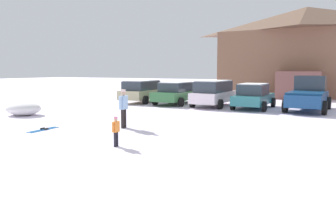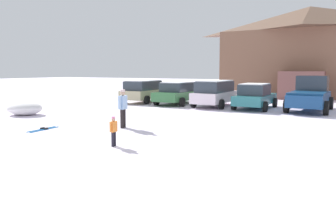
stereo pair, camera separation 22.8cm
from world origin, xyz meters
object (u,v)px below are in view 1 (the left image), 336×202
at_px(skier_adult_in_blue_parka, 124,106).
at_px(parked_beige_suv, 142,91).
at_px(ski_lodge, 306,51).
at_px(parked_white_suv, 214,93).
at_px(parked_teal_hatchback, 254,96).
at_px(parked_green_coupe, 177,93).
at_px(pickup_truck, 309,94).
at_px(plowed_snow_pile, 23,108).
at_px(skier_child_in_orange_jacket, 116,130).
at_px(pair_of_skis, 44,129).

bearing_deg(skier_adult_in_blue_parka, parked_beige_suv, 117.83).
height_order(ski_lodge, parked_white_suv, ski_lodge).
distance_m(parked_teal_hatchback, skier_adult_in_blue_parka, 10.35).
height_order(parked_green_coupe, pickup_truck, pickup_truck).
relative_size(parked_beige_suv, parked_teal_hatchback, 0.98).
distance_m(parked_green_coupe, plowed_snow_pile, 10.56).
xyz_separation_m(parked_green_coupe, pickup_truck, (8.92, 0.34, 0.16)).
distance_m(parked_green_coupe, pickup_truck, 8.93).
distance_m(parked_beige_suv, skier_child_in_orange_jacket, 14.78).
bearing_deg(parked_teal_hatchback, parked_beige_suv, 178.66).
xyz_separation_m(parked_green_coupe, skier_adult_in_blue_parka, (2.31, -10.06, 0.11)).
xyz_separation_m(ski_lodge, skier_child_in_orange_jacket, (-3.49, -26.24, -3.79)).
relative_size(parked_green_coupe, plowed_snow_pile, 2.30).
bearing_deg(ski_lodge, parked_teal_hatchback, -98.09).
distance_m(parked_green_coupe, skier_adult_in_blue_parka, 10.32).
xyz_separation_m(parked_white_suv, skier_child_in_orange_jacket, (1.17, -12.87, -0.40)).
xyz_separation_m(ski_lodge, parked_beige_suv, (-10.56, -13.26, -3.43)).
xyz_separation_m(parked_beige_suv, plowed_snow_pile, (-1.98, -9.25, -0.54)).
bearing_deg(parked_teal_hatchback, skier_child_in_orange_jacket, -97.05).
height_order(parked_beige_suv, pickup_truck, pickup_truck).
bearing_deg(parked_beige_suv, plowed_snow_pile, -102.07).
bearing_deg(parked_white_suv, skier_adult_in_blue_parka, -93.60).
height_order(parked_beige_suv, parked_teal_hatchback, parked_beige_suv).
bearing_deg(parked_green_coupe, parked_white_suv, -3.53).
relative_size(parked_teal_hatchback, skier_child_in_orange_jacket, 4.53).
relative_size(pair_of_skis, plowed_snow_pile, 0.73).
height_order(pickup_truck, skier_adult_in_blue_parka, pickup_truck).
distance_m(parked_green_coupe, parked_white_suv, 2.94).
bearing_deg(skier_adult_in_blue_parka, ski_lodge, 77.21).
xyz_separation_m(parked_white_suv, pair_of_skis, (-3.34, -11.81, -0.94)).
bearing_deg(pair_of_skis, pickup_truck, 52.89).
xyz_separation_m(skier_adult_in_blue_parka, pair_of_skis, (-2.72, -1.93, -0.92)).
relative_size(parked_white_suv, skier_adult_in_blue_parka, 2.78).
bearing_deg(ski_lodge, pair_of_skis, -107.62).
xyz_separation_m(pickup_truck, skier_child_in_orange_jacket, (-4.83, -13.39, -0.43)).
bearing_deg(pickup_truck, ski_lodge, 95.92).
xyz_separation_m(parked_green_coupe, plowed_snow_pile, (-4.94, -9.32, -0.45)).
height_order(parked_green_coupe, skier_child_in_orange_jacket, parked_green_coupe).
relative_size(parked_green_coupe, skier_adult_in_blue_parka, 2.87).
bearing_deg(parked_teal_hatchback, parked_green_coupe, 177.27).
bearing_deg(plowed_snow_pile, skier_child_in_orange_jacket, -22.39).
distance_m(skier_adult_in_blue_parka, pair_of_skis, 3.46).
distance_m(ski_lodge, parked_beige_suv, 17.29).
bearing_deg(pair_of_skis, parked_green_coupe, 88.05).
distance_m(parked_beige_suv, parked_green_coupe, 2.97).
xyz_separation_m(parked_teal_hatchback, plowed_snow_pile, (-10.62, -9.05, -0.45)).
height_order(parked_green_coupe, skier_adult_in_blue_parka, skier_adult_in_blue_parka).
bearing_deg(pickup_truck, parked_teal_hatchback, -169.32).
distance_m(parked_white_suv, skier_adult_in_blue_parka, 9.90).
bearing_deg(parked_white_suv, parked_beige_suv, 178.91).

